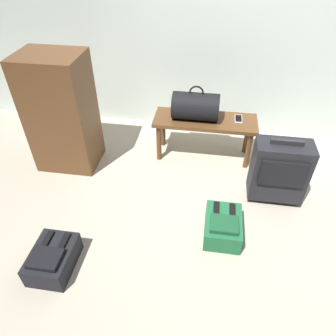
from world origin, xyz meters
The scene contains 8 objects.
ground_plane centered at (0.00, 0.00, 0.00)m, with size 6.60×6.60×0.00m, color #B2A893.
bench centered at (-0.33, 0.98, 0.37)m, with size 1.00×0.36×0.44m.
duffel_bag_black centered at (-0.44, 0.98, 0.57)m, with size 0.44×0.26×0.34m.
cell_phone centered at (-0.02, 1.03, 0.44)m, with size 0.07×0.14×0.01m.
suitcase_upright_charcoal centered at (0.33, 0.44, 0.32)m, with size 0.45×0.26×0.62m.
backpack_green centered at (-0.11, -0.04, 0.09)m, with size 0.28×0.38×0.21m.
backpack_dark centered at (-1.30, -0.52, 0.09)m, with size 0.28×0.38×0.21m.
side_cabinet centered at (-1.65, 0.69, 0.55)m, with size 0.56×0.44×1.10m.
Camera 1 is at (-0.29, -1.67, 1.99)m, focal length 33.23 mm.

